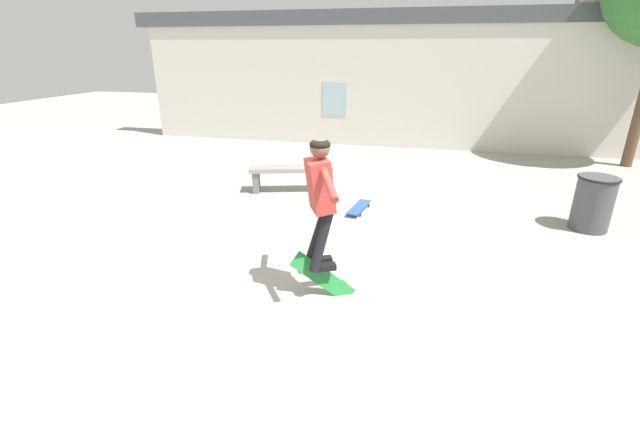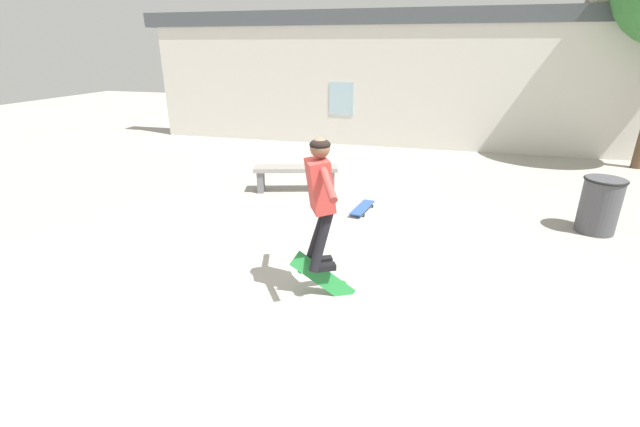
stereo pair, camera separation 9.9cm
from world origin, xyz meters
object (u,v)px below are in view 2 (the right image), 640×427
object	(u,v)px
skater	(320,193)
skateboard_resting	(362,207)
trash_bin	(600,204)
park_bench	(296,173)
skateboard_flipping	(323,278)

from	to	relation	value
skater	skateboard_resting	world-z (taller)	skater
trash_bin	park_bench	bearing A→B (deg)	172.00
trash_bin	skater	distance (m)	4.72
park_bench	skateboard_flipping	distance (m)	3.88
skateboard_flipping	trash_bin	bearing A→B (deg)	26.78
skater	park_bench	bearing A→B (deg)	84.82
skater	skateboard_resting	size ratio (longest dim) A/B	1.82
trash_bin	skateboard_flipping	size ratio (longest dim) A/B	1.17
park_bench	trash_bin	bearing A→B (deg)	-24.47
trash_bin	skater	xyz separation A→B (m)	(-3.67, -2.85, 0.79)
skateboard_flipping	skateboard_resting	world-z (taller)	skateboard_flipping
park_bench	skater	world-z (taller)	skater
skateboard_resting	trash_bin	bearing A→B (deg)	100.34
trash_bin	skateboard_flipping	world-z (taller)	trash_bin
skateboard_resting	skateboard_flipping	bearing A→B (deg)	9.48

